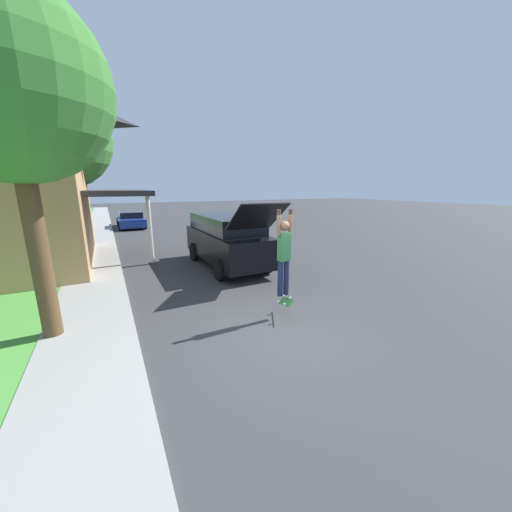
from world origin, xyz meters
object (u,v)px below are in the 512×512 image
(lawn_tree_near, at_px, (8,86))
(skateboarder, at_px, (284,252))
(car_down_street, at_px, (131,220))
(suv_parked, at_px, (226,239))
(lawn_tree_far, at_px, (57,137))
(skateboard, at_px, (286,301))

(lawn_tree_near, distance_m, skateboarder, 5.93)
(car_down_street, bearing_deg, skateboarder, -84.40)
(lawn_tree_near, relative_size, suv_parked, 1.12)
(lawn_tree_near, height_order, car_down_street, lawn_tree_near)
(lawn_tree_near, bearing_deg, skateboarder, -15.86)
(lawn_tree_far, relative_size, suv_parked, 1.32)
(suv_parked, height_order, skateboard, suv_parked)
(skateboard, bearing_deg, car_down_street, 95.81)
(suv_parked, bearing_deg, lawn_tree_far, 132.94)
(suv_parked, height_order, car_down_street, suv_parked)
(lawn_tree_far, relative_size, skateboarder, 3.69)
(lawn_tree_near, distance_m, skateboard, 6.73)
(lawn_tree_far, distance_m, car_down_street, 9.88)
(lawn_tree_far, xyz_separation_m, car_down_street, (3.30, 8.03, -4.71))
(car_down_street, distance_m, skateboarder, 19.27)
(lawn_tree_far, height_order, car_down_street, lawn_tree_far)
(skateboard, bearing_deg, skateboarder, 167.41)
(lawn_tree_far, xyz_separation_m, suv_parked, (5.72, -6.15, -4.21))
(lawn_tree_near, height_order, suv_parked, lawn_tree_near)
(car_down_street, distance_m, skateboard, 19.27)
(car_down_street, xyz_separation_m, skateboard, (1.95, -19.17, -0.22))
(lawn_tree_far, height_order, suv_parked, lawn_tree_far)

